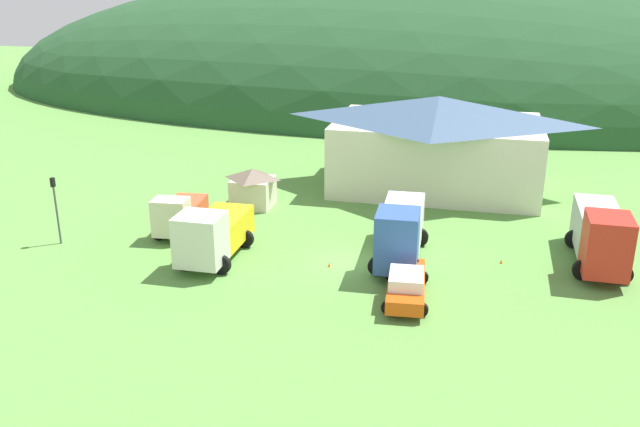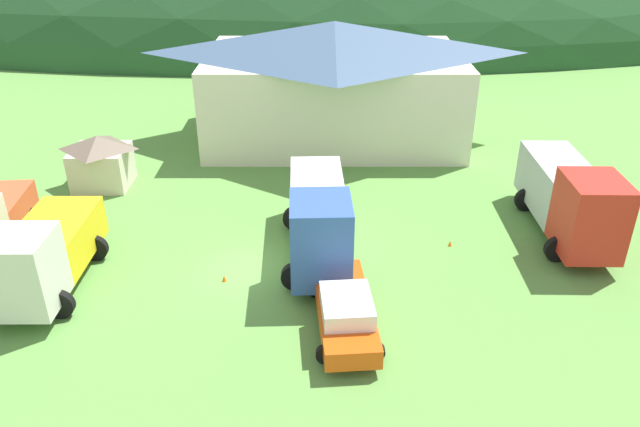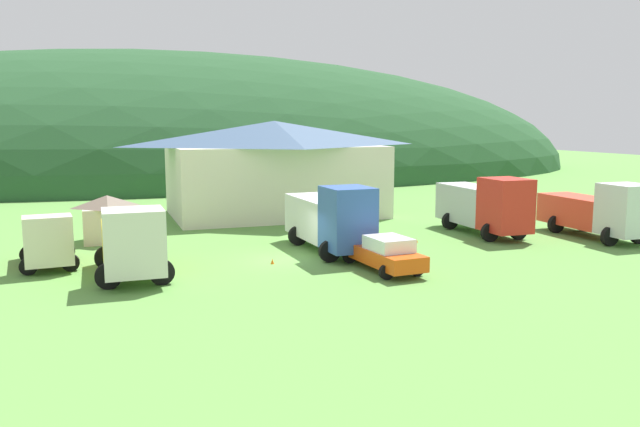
{
  "view_description": "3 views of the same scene",
  "coord_description": "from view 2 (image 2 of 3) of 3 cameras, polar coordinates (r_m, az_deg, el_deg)",
  "views": [
    {
      "loc": [
        6.61,
        -34.35,
        15.53
      ],
      "look_at": [
        -1.76,
        0.83,
        2.57
      ],
      "focal_mm": 37.82,
      "sensor_mm": 36.0,
      "label": 1
    },
    {
      "loc": [
        2.9,
        -20.68,
        13.48
      ],
      "look_at": [
        2.98,
        1.94,
        1.62
      ],
      "focal_mm": 34.26,
      "sensor_mm": 36.0,
      "label": 2
    },
    {
      "loc": [
        -8.82,
        -30.38,
        6.94
      ],
      "look_at": [
        2.75,
        2.51,
        1.91
      ],
      "focal_mm": 35.71,
      "sensor_mm": 36.0,
      "label": 3
    }
  ],
  "objects": [
    {
      "name": "traffic_cone_mid_row",
      "position": [
        24.41,
        -9.09,
        -6.26
      ],
      "size": [
        0.36,
        0.36,
        0.53
      ],
      "primitive_type": "cone",
      "color": "orange",
      "rests_on": "ground"
    },
    {
      "name": "service_pickup_orange",
      "position": [
        21.23,
        2.15,
        -8.93
      ],
      "size": [
        2.55,
        5.51,
        1.66
      ],
      "rotation": [
        0.0,
        0.0,
        -1.49
      ],
      "color": "#E14C10",
      "rests_on": "ground"
    },
    {
      "name": "depot_building",
      "position": [
        37.54,
        1.09,
        12.42
      ],
      "size": [
        16.21,
        10.53,
        7.02
      ],
      "color": "silver",
      "rests_on": "ground"
    },
    {
      "name": "flatbed_truck_yellow",
      "position": [
        24.92,
        -24.88,
        -3.5
      ],
      "size": [
        3.29,
        6.51,
        3.33
      ],
      "rotation": [
        0.0,
        0.0,
        -1.57
      ],
      "color": "silver",
      "rests_on": "ground"
    },
    {
      "name": "ground_plane",
      "position": [
        24.86,
        -6.9,
        -5.41
      ],
      "size": [
        200.0,
        200.0,
        0.0
      ],
      "primitive_type": "plane",
      "color": "#5B9342"
    },
    {
      "name": "traffic_cone_near_pickup",
      "position": [
        27.01,
        11.85,
        -2.94
      ],
      "size": [
        0.36,
        0.36,
        0.47
      ],
      "primitive_type": "cone",
      "color": "orange",
      "rests_on": "ground"
    },
    {
      "name": "box_truck_blue",
      "position": [
        24.65,
        -0.33,
        -0.46
      ],
      "size": [
        3.22,
        7.92,
        3.73
      ],
      "rotation": [
        0.0,
        0.0,
        -1.53
      ],
      "color": "#3356AD",
      "rests_on": "ground"
    },
    {
      "name": "play_shed_cream",
      "position": [
        33.3,
        -20.0,
        4.67
      ],
      "size": [
        2.94,
        2.75,
        2.73
      ],
      "color": "beige",
      "rests_on": "ground"
    },
    {
      "name": "forested_hill_backdrop",
      "position": [
        81.03,
        -2.38,
        18.05
      ],
      "size": [
        123.75,
        60.0,
        32.49
      ],
      "primitive_type": "ellipsoid",
      "color": "#234C28",
      "rests_on": "ground"
    },
    {
      "name": "crane_truck_red",
      "position": [
        28.41,
        22.15,
        1.44
      ],
      "size": [
        3.14,
        7.7,
        3.68
      ],
      "rotation": [
        0.0,
        0.0,
        -1.59
      ],
      "color": "red",
      "rests_on": "ground"
    }
  ]
}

